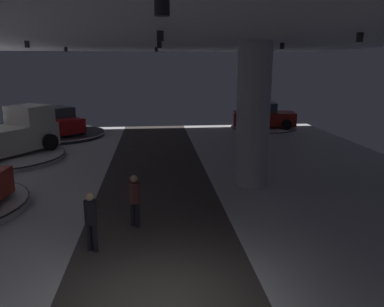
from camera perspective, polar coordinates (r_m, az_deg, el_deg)
The scene contains 10 objects.
ceiling_with_spotlights at distance 6.47m, azimuth -5.66°, elevation 20.74°, with size 24.00×44.00×0.39m.
column_right at distance 14.73m, azimuth 9.23°, elevation 5.71°, with size 1.29×1.29×5.50m.
display_platform_far_left at distance 20.92m, azimuth -26.40°, elevation -0.50°, with size 5.68×5.68×0.25m.
pickup_truck_far_left at distance 20.90m, azimuth -26.00°, elevation 2.46°, with size 4.67×5.60×2.30m.
display_platform_deep_left at distance 26.35m, azimuth -19.59°, elevation 2.78°, with size 6.09×6.09×0.22m.
display_car_deep_left at distance 26.18m, azimuth -19.71°, elevation 4.62°, with size 4.04×4.40×1.71m.
display_platform_deep_right at distance 26.92m, azimuth 10.72°, elevation 3.66°, with size 4.52×4.52×0.32m.
display_car_deep_right at distance 26.78m, azimuth 10.74°, elevation 5.58°, with size 4.44×2.78×1.71m.
visitor_walking_near at distance 11.17m, azimuth -8.70°, elevation -6.60°, with size 0.32×0.32×1.59m.
visitor_walking_far at distance 10.01m, azimuth -15.04°, elevation -9.40°, with size 0.32×0.32×1.59m.
Camera 1 is at (-0.06, -6.42, 4.75)m, focal length 35.26 mm.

